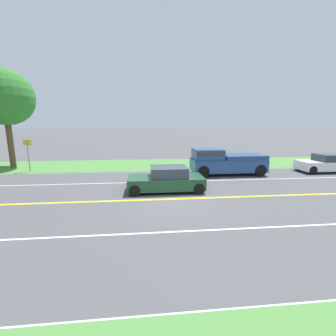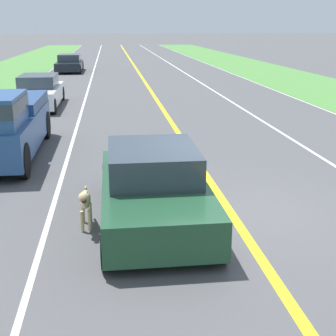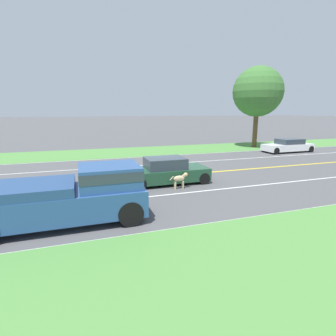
{
  "view_description": "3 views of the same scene",
  "coord_description": "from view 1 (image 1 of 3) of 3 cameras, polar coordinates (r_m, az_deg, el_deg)",
  "views": [
    {
      "loc": [
        -10.77,
        1.27,
        3.74
      ],
      "look_at": [
        2.41,
        -0.06,
        1.14
      ],
      "focal_mm": 24.0,
      "sensor_mm": 36.0,
      "label": 1
    },
    {
      "loc": [
        2.27,
        8.28,
        3.53
      ],
      "look_at": [
        1.25,
        0.1,
        1.0
      ],
      "focal_mm": 50.0,
      "sensor_mm": 36.0,
      "label": 2
    },
    {
      "loc": [
        14.47,
        -4.2,
        3.77
      ],
      "look_at": [
        2.08,
        -0.03,
        0.94
      ],
      "focal_mm": 28.0,
      "sensor_mm": 36.0,
      "label": 3
    }
  ],
  "objects": [
    {
      "name": "lane_dash_same_dir",
      "position": [
        14.8,
        -0.64,
        -3.5
      ],
      "size": [
        0.1,
        160.0,
        0.01
      ],
      "primitive_type": "cube",
      "color": "white",
      "rests_on": "ground"
    },
    {
      "name": "car_trailing_near",
      "position": [
        21.93,
        35.64,
        0.94
      ],
      "size": [
        1.84,
        4.67,
        1.4
      ],
      "color": "white",
      "rests_on": "ground"
    },
    {
      "name": "grass_verge_right",
      "position": [
        21.14,
        -2.21,
        0.96
      ],
      "size": [
        6.0,
        160.0,
        0.03
      ],
      "primitive_type": "cube",
      "color": "#4C843D",
      "rests_on": "ground"
    },
    {
      "name": "street_sign",
      "position": [
        20.68,
        -31.99,
        3.52
      ],
      "size": [
        0.11,
        0.64,
        2.56
      ],
      "color": "gray",
      "rests_on": "ground"
    },
    {
      "name": "ground_plane",
      "position": [
        11.47,
        0.93,
        -7.91
      ],
      "size": [
        400.0,
        400.0,
        0.0
      ],
      "primitive_type": "plane",
      "color": "#4C4C4F"
    },
    {
      "name": "roadside_tree_right_near",
      "position": [
        23.61,
        -36.15,
        14.28
      ],
      "size": [
        4.59,
        4.59,
        8.22
      ],
      "color": "brown",
      "rests_on": "ground"
    },
    {
      "name": "lane_dash_oncoming",
      "position": [
        8.27,
        3.84,
        -15.75
      ],
      "size": [
        0.1,
        160.0,
        0.01
      ],
      "primitive_type": "cube",
      "color": "white",
      "rests_on": "ground"
    },
    {
      "name": "centre_divider_line",
      "position": [
        11.47,
        0.93,
        -7.89
      ],
      "size": [
        0.18,
        160.0,
        0.01
      ],
      "primitive_type": "cube",
      "color": "yellow",
      "rests_on": "ground"
    },
    {
      "name": "lane_edge_line_left",
      "position": [
        5.45,
        11.05,
        -32.32
      ],
      "size": [
        0.14,
        160.0,
        0.01
      ],
      "primitive_type": "cube",
      "color": "white",
      "rests_on": "ground"
    },
    {
      "name": "ego_car",
      "position": [
        12.74,
        -0.39,
        -2.97
      ],
      "size": [
        1.92,
        4.24,
        1.38
      ],
      "color": "#1E472D",
      "rests_on": "ground"
    },
    {
      "name": "lane_edge_line_right",
      "position": [
        18.2,
        -1.62,
        -0.73
      ],
      "size": [
        0.14,
        160.0,
        0.01
      ],
      "primitive_type": "cube",
      "color": "white",
      "rests_on": "ground"
    },
    {
      "name": "dog",
      "position": [
        13.95,
        -1.96,
        -2.2
      ],
      "size": [
        0.21,
        1.03,
        0.82
      ],
      "rotation": [
        0.0,
        0.0,
        0.01
      ],
      "color": "#D1B784",
      "rests_on": "ground"
    },
    {
      "name": "pickup_truck",
      "position": [
        17.37,
        14.15,
        1.66
      ],
      "size": [
        2.14,
        5.42,
        1.94
      ],
      "color": "#284C84",
      "rests_on": "ground"
    }
  ]
}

